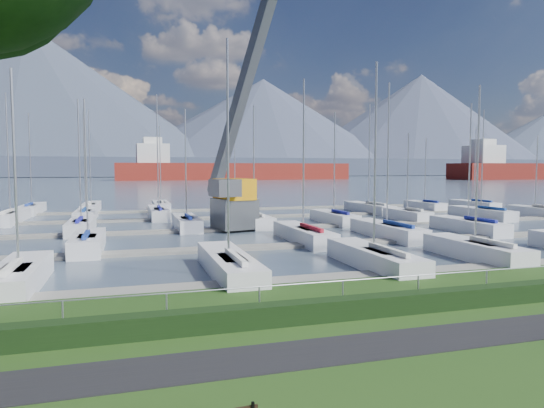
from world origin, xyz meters
name	(u,v)px	position (x,y,z in m)	size (l,w,h in m)	color
path	(417,341)	(0.00, -3.00, 0.01)	(160.00, 2.00, 0.04)	black
water	(144,178)	(0.00, 260.00, -0.40)	(800.00, 540.00, 0.20)	#455465
hedge	(374,306)	(0.00, -0.40, 0.35)	(80.00, 0.70, 0.70)	black
fence	(369,279)	(0.00, 0.00, 1.20)	(0.04, 0.04, 80.00)	#9CA0A4
foothill	(140,167)	(0.00, 330.00, 6.00)	(900.00, 80.00, 12.00)	#424B60
mountains	(146,118)	(7.35, 404.62, 46.68)	(1190.00, 360.00, 115.00)	#435562
docks	(226,230)	(0.00, 26.00, -0.22)	(90.00, 41.60, 0.25)	slate
crane	(236,166)	(1.14, 26.95, 5.33)	(6.94, 13.14, 22.35)	#515457
cargo_ship_mid	(227,172)	(36.92, 211.98, 3.45)	(110.92, 20.62, 21.50)	maroon
cargo_ship_east	(529,171)	(184.60, 181.32, 3.59)	(95.16, 22.05, 21.50)	maroon
sailboat_fleet	(189,165)	(-2.92, 27.53, 5.42)	(74.66, 49.90, 13.54)	navy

